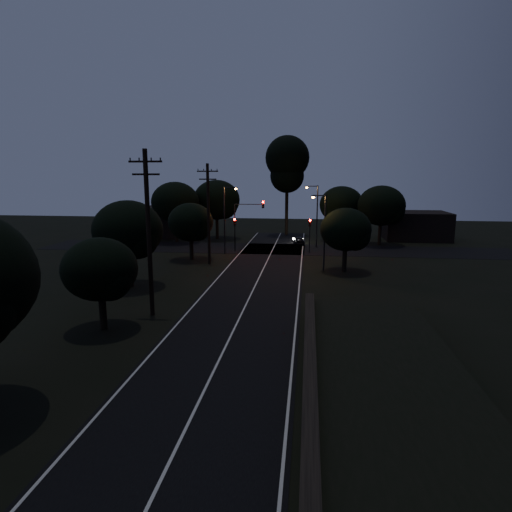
# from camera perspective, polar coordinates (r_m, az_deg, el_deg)

# --- Properties ---
(ground) EXTENTS (160.00, 160.00, 0.00)m
(ground) POSITION_cam_1_polar(r_m,az_deg,el_deg) (15.68, -12.01, -26.29)
(ground) COLOR black
(road_surface) EXTENTS (60.00, 70.00, 0.03)m
(road_surface) POSITION_cam_1_polar(r_m,az_deg,el_deg) (44.11, 1.13, -1.45)
(road_surface) COLOR black
(road_surface) RESTS_ON ground
(retaining_wall) EXTENTS (6.93, 26.00, 1.60)m
(retaining_wall) POSITION_cam_1_polar(r_m,az_deg,el_deg) (17.50, 18.13, -19.90)
(retaining_wall) COLOR black
(retaining_wall) RESTS_ON ground
(utility_pole_mid) EXTENTS (2.20, 0.30, 11.00)m
(utility_pole_mid) POSITION_cam_1_polar(r_m,az_deg,el_deg) (28.93, -14.13, 3.24)
(utility_pole_mid) COLOR black
(utility_pole_mid) RESTS_ON ground
(utility_pole_far) EXTENTS (2.20, 0.30, 10.50)m
(utility_pole_far) POSITION_cam_1_polar(r_m,az_deg,el_deg) (45.14, -6.37, 5.81)
(utility_pole_far) COLOR black
(utility_pole_far) RESTS_ON ground
(tree_left_b) EXTENTS (4.49, 4.49, 5.71)m
(tree_left_b) POSITION_cam_1_polar(r_m,az_deg,el_deg) (27.24, -19.88, -1.91)
(tree_left_b) COLOR black
(tree_left_b) RESTS_ON ground
(tree_left_c) EXTENTS (5.79, 5.79, 7.31)m
(tree_left_c) POSITION_cam_1_polar(r_m,az_deg,el_deg) (37.00, -16.48, 3.14)
(tree_left_c) COLOR black
(tree_left_c) RESTS_ON ground
(tree_left_d) EXTENTS (4.99, 4.99, 6.32)m
(tree_left_d) POSITION_cam_1_polar(r_m,az_deg,el_deg) (47.68, -8.53, 4.34)
(tree_left_d) COLOR black
(tree_left_d) RESTS_ON ground
(tree_far_nw) EXTENTS (6.79, 6.79, 8.61)m
(tree_far_nw) POSITION_cam_1_polar(r_m,az_deg,el_deg) (63.12, -5.08, 7.33)
(tree_far_nw) COLOR black
(tree_far_nw) RESTS_ON ground
(tree_far_w) EXTENTS (6.59, 6.59, 8.40)m
(tree_far_w) POSITION_cam_1_polar(r_m,az_deg,el_deg) (60.54, -10.55, 6.94)
(tree_far_w) COLOR black
(tree_far_w) RESTS_ON ground
(tree_far_ne) EXTENTS (6.14, 6.14, 7.77)m
(tree_far_ne) POSITION_cam_1_polar(r_m,az_deg,el_deg) (61.97, 11.53, 6.59)
(tree_far_ne) COLOR black
(tree_far_ne) RESTS_ON ground
(tree_far_e) EXTENTS (6.27, 6.27, 7.95)m
(tree_far_e) POSITION_cam_1_polar(r_m,az_deg,el_deg) (59.59, 16.58, 6.32)
(tree_far_e) COLOR black
(tree_far_e) RESTS_ON ground
(tree_right_a) EXTENTS (4.91, 4.91, 6.24)m
(tree_right_a) POSITION_cam_1_polar(r_m,az_deg,el_deg) (42.16, 12.11, 3.31)
(tree_right_a) COLOR black
(tree_right_a) RESTS_ON ground
(tall_pine) EXTENTS (6.70, 6.70, 15.22)m
(tall_pine) POSITION_cam_1_polar(r_m,az_deg,el_deg) (66.85, 4.19, 12.17)
(tall_pine) COLOR black
(tall_pine) RESTS_ON ground
(building_left) EXTENTS (10.00, 8.00, 4.40)m
(building_left) POSITION_cam_1_polar(r_m,az_deg,el_deg) (68.64, -13.90, 4.51)
(building_left) COLOR black
(building_left) RESTS_ON ground
(building_right) EXTENTS (9.00, 7.00, 4.00)m
(building_right) POSITION_cam_1_polar(r_m,az_deg,el_deg) (67.02, 20.47, 3.83)
(building_right) COLOR black
(building_right) RESTS_ON ground
(signal_left) EXTENTS (0.28, 0.35, 4.10)m
(signal_left) POSITION_cam_1_polar(r_m,az_deg,el_deg) (52.92, -2.84, 3.71)
(signal_left) COLOR black
(signal_left) RESTS_ON ground
(signal_right) EXTENTS (0.28, 0.35, 4.10)m
(signal_right) POSITION_cam_1_polar(r_m,az_deg,el_deg) (52.15, 7.19, 3.53)
(signal_right) COLOR black
(signal_right) RESTS_ON ground
(signal_mast) EXTENTS (3.70, 0.35, 6.25)m
(signal_mast) POSITION_cam_1_polar(r_m,az_deg,el_deg) (52.50, -1.03, 5.32)
(signal_mast) COLOR black
(signal_mast) RESTS_ON ground
(streetlight_a) EXTENTS (1.66, 0.26, 8.00)m
(streetlight_a) POSITION_cam_1_polar(r_m,az_deg,el_deg) (50.91, -4.03, 5.45)
(streetlight_a) COLOR black
(streetlight_a) RESTS_ON ground
(streetlight_b) EXTENTS (1.66, 0.26, 8.00)m
(streetlight_b) POSITION_cam_1_polar(r_m,az_deg,el_deg) (55.96, 7.96, 5.86)
(streetlight_b) COLOR black
(streetlight_b) RESTS_ON ground
(streetlight_c) EXTENTS (1.46, 0.26, 7.50)m
(streetlight_c) POSITION_cam_1_polar(r_m,az_deg,el_deg) (42.08, 8.93, 3.82)
(streetlight_c) COLOR black
(streetlight_c) RESTS_ON ground
(car) EXTENTS (1.68, 3.30, 1.08)m
(car) POSITION_cam_1_polar(r_m,az_deg,el_deg) (58.44, 5.76, 2.07)
(car) COLOR black
(car) RESTS_ON ground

